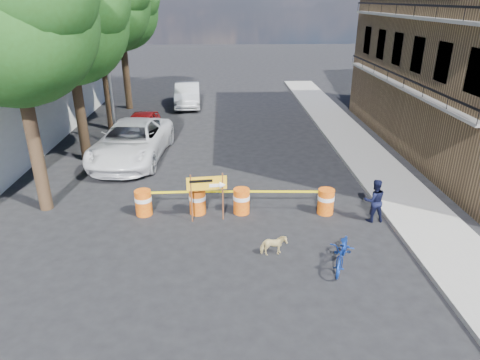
{
  "coord_description": "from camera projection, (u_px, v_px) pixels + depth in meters",
  "views": [
    {
      "loc": [
        -0.47,
        -11.91,
        6.93
      ],
      "look_at": [
        0.07,
        1.25,
        1.3
      ],
      "focal_mm": 32.0,
      "sensor_mm": 36.0,
      "label": 1
    }
  ],
  "objects": [
    {
      "name": "streetlamp",
      "position": [
        108.0,
        56.0,
        20.47
      ],
      "size": [
        1.25,
        0.18,
        8.0
      ],
      "color": "gray",
      "rests_on": "ground"
    },
    {
      "name": "sidewalk_east",
      "position": [
        370.0,
        162.0,
        19.4
      ],
      "size": [
        2.4,
        40.0,
        0.15
      ],
      "primitive_type": "cube",
      "color": "gray",
      "rests_on": "ground"
    },
    {
      "name": "tree_near",
      "position": [
        12.0,
        18.0,
        12.77
      ],
      "size": [
        5.46,
        5.2,
        9.15
      ],
      "color": "#332316",
      "rests_on": "ground"
    },
    {
      "name": "suv_white",
      "position": [
        132.0,
        142.0,
        19.55
      ],
      "size": [
        3.38,
        6.43,
        1.72
      ],
      "primitive_type": "imported",
      "rotation": [
        0.0,
        0.0,
        -0.09
      ],
      "color": "white",
      "rests_on": "ground"
    },
    {
      "name": "sedan_red",
      "position": [
        141.0,
        126.0,
        22.44
      ],
      "size": [
        1.81,
        4.18,
        1.41
      ],
      "primitive_type": "imported",
      "rotation": [
        0.0,
        0.0,
        -0.04
      ],
      "color": "maroon",
      "rests_on": "ground"
    },
    {
      "name": "detour_sign",
      "position": [
        212.0,
        187.0,
        13.97
      ],
      "size": [
        1.32,
        0.27,
        1.7
      ],
      "rotation": [
        0.0,
        0.0,
        0.11
      ],
      "color": "#592D19",
      "rests_on": "ground"
    },
    {
      "name": "ground",
      "position": [
        239.0,
        233.0,
        13.68
      ],
      "size": [
        120.0,
        120.0,
        0.0
      ],
      "primitive_type": "plane",
      "color": "black",
      "rests_on": "ground"
    },
    {
      "name": "barrel_mid_right",
      "position": [
        241.0,
        201.0,
        14.77
      ],
      "size": [
        0.58,
        0.58,
        0.9
      ],
      "color": "red",
      "rests_on": "ground"
    },
    {
      "name": "barrel_mid_left",
      "position": [
        198.0,
        201.0,
        14.75
      ],
      "size": [
        0.58,
        0.58,
        0.9
      ],
      "color": "red",
      "rests_on": "ground"
    },
    {
      "name": "tree_mid_b",
      "position": [
        98.0,
        2.0,
        21.82
      ],
      "size": [
        5.67,
        5.4,
        9.62
      ],
      "color": "#332316",
      "rests_on": "ground"
    },
    {
      "name": "dog",
      "position": [
        274.0,
        246.0,
        12.38
      ],
      "size": [
        0.79,
        0.44,
        0.64
      ],
      "primitive_type": "imported",
      "rotation": [
        0.0,
        0.0,
        1.7
      ],
      "color": "#DBC47D",
      "rests_on": "ground"
    },
    {
      "name": "tree_far",
      "position": [
        121.0,
        10.0,
        26.61
      ],
      "size": [
        5.04,
        4.8,
        8.84
      ],
      "color": "#332316",
      "rests_on": "ground"
    },
    {
      "name": "barrel_far_right",
      "position": [
        326.0,
        201.0,
        14.74
      ],
      "size": [
        0.58,
        0.58,
        0.9
      ],
      "color": "red",
      "rests_on": "ground"
    },
    {
      "name": "tree_mid_a",
      "position": [
        68.0,
        22.0,
        17.5
      ],
      "size": [
        5.25,
        5.0,
        8.68
      ],
      "color": "#332316",
      "rests_on": "ground"
    },
    {
      "name": "sedan_silver",
      "position": [
        187.0,
        95.0,
        29.37
      ],
      "size": [
        1.91,
        4.81,
        1.56
      ],
      "primitive_type": "imported",
      "rotation": [
        0.0,
        0.0,
        0.06
      ],
      "color": "silver",
      "rests_on": "ground"
    },
    {
      "name": "barrel_far_left",
      "position": [
        143.0,
        202.0,
        14.65
      ],
      "size": [
        0.58,
        0.58,
        0.9
      ],
      "color": "red",
      "rests_on": "ground"
    },
    {
      "name": "pedestrian",
      "position": [
        374.0,
        200.0,
        14.14
      ],
      "size": [
        0.74,
        0.59,
        1.49
      ],
      "primitive_type": "imported",
      "rotation": [
        0.0,
        0.0,
        3.18
      ],
      "color": "black",
      "rests_on": "ground"
    },
    {
      "name": "bicycle",
      "position": [
        344.0,
        238.0,
        11.64
      ],
      "size": [
        0.94,
        1.11,
        1.79
      ],
      "primitive_type": "imported",
      "rotation": [
        0.0,
        0.0,
        -0.39
      ],
      "color": "#123599",
      "rests_on": "ground"
    }
  ]
}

